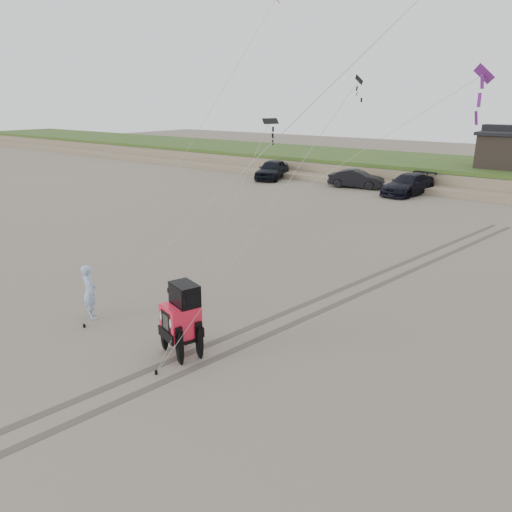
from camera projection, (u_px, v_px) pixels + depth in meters
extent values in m
plane|color=#6B6054|center=(153.00, 358.00, 14.27)|extent=(160.00, 160.00, 0.00)
cube|color=#7A6B54|center=(495.00, 177.00, 42.61)|extent=(160.00, 12.00, 1.40)
cube|color=#2D4719|center=(496.00, 167.00, 42.35)|extent=(160.00, 12.00, 0.35)
cube|color=#7A6B54|center=(472.00, 193.00, 37.86)|extent=(160.00, 3.50, 0.50)
imported|color=black|center=(272.00, 169.00, 45.72)|extent=(3.62, 5.57, 1.76)
imported|color=black|center=(356.00, 179.00, 41.33)|extent=(4.75, 2.53, 1.49)
imported|color=black|center=(408.00, 184.00, 38.33)|extent=(2.93, 5.71, 1.58)
imported|color=#88A3D3|center=(90.00, 292.00, 16.63)|extent=(0.80, 0.67, 1.88)
cube|color=#68167C|center=(484.00, 74.00, 16.97)|extent=(0.95, 1.08, 0.66)
cube|color=black|center=(270.00, 121.00, 15.61)|extent=(0.52, 0.55, 0.18)
cube|color=black|center=(359.00, 80.00, 15.07)|extent=(0.43, 0.44, 0.31)
cylinder|color=black|center=(84.00, 326.00, 16.17)|extent=(0.08, 0.08, 0.12)
cylinder|color=black|center=(156.00, 372.00, 13.42)|extent=(0.08, 0.08, 0.12)
cube|color=#4C443D|center=(339.00, 290.00, 19.34)|extent=(4.42, 29.74, 0.01)
cube|color=#4C443D|center=(358.00, 295.00, 18.87)|extent=(4.42, 29.74, 0.01)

